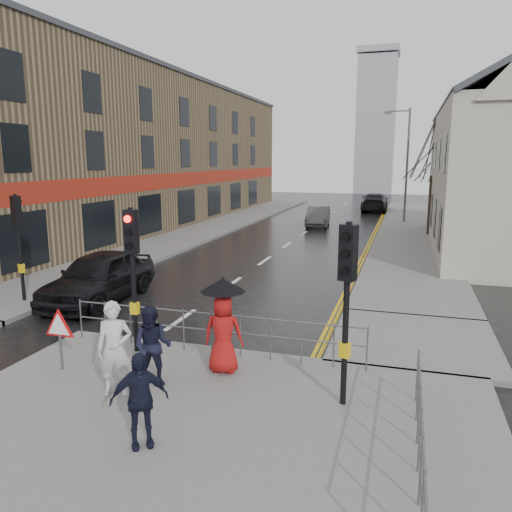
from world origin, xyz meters
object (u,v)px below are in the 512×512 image
Objects in this scene: pedestrian_a at (115,349)px; car_parked at (99,277)px; pedestrian_d at (139,400)px; pedestrian_b at (153,346)px; pedestrian_with_umbrella at (223,321)px; car_mid at (318,216)px.

pedestrian_a is 0.38× the size of car_parked.
pedestrian_d is (1.34, -1.44, -0.15)m from pedestrian_a.
pedestrian_b is 1.54m from pedestrian_with_umbrella.
car_mid is at bearing 95.34° from pedestrian_with_umbrella.
pedestrian_with_umbrella is at bearing 49.28° from pedestrian_d.
pedestrian_a is at bearing 97.57° from pedestrian_d.
pedestrian_with_umbrella reaches higher than car_parked.
pedestrian_b is 7.17m from car_parked.
pedestrian_a is 0.44× the size of car_mid.
pedestrian_with_umbrella is 3.04m from pedestrian_d.
pedestrian_d is (0.85, -2.00, -0.04)m from pedestrian_b.
pedestrian_d reaches higher than car_mid.
car_parked is at bearing 103.85° from pedestrian_a.
car_mid is at bearing 78.49° from car_parked.
car_parked is (-5.95, 4.30, -0.43)m from pedestrian_with_umbrella.
pedestrian_with_umbrella is at bearing -37.59° from car_parked.
pedestrian_with_umbrella is 1.32× the size of pedestrian_d.
pedestrian_b is 2.17m from pedestrian_d.
car_parked reaches higher than car_mid.
pedestrian_d is at bearing -91.19° from car_mid.
pedestrian_b is at bearing 26.09° from pedestrian_a.
car_parked is at bearing -105.22° from car_mid.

